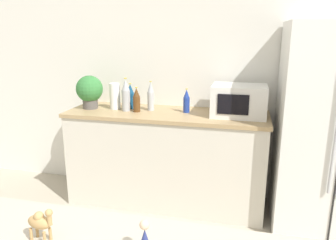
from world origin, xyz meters
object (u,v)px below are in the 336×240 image
at_px(potted_plant, 90,90).
at_px(back_bottle_0, 151,96).
at_px(refrigerator, 330,130).
at_px(back_bottle_3, 137,100).
at_px(camel_figurine, 40,222).
at_px(back_bottle_2, 126,95).
at_px(microwave, 239,101).
at_px(paper_towel_roll, 115,96).
at_px(back_bottle_1, 186,101).
at_px(wise_man_figurine_crimson, 145,239).
at_px(back_bottle_4, 130,97).

bearing_deg(potted_plant, back_bottle_0, 5.59).
bearing_deg(refrigerator, potted_plant, 178.57).
relative_size(back_bottle_3, camel_figurine, 1.75).
height_order(potted_plant, camel_figurine, potted_plant).
height_order(back_bottle_2, camel_figurine, back_bottle_2).
bearing_deg(microwave, back_bottle_0, 178.54).
xyz_separation_m(potted_plant, paper_towel_roll, (0.25, 0.04, -0.05)).
bearing_deg(back_bottle_1, back_bottle_2, -173.29).
xyz_separation_m(microwave, back_bottle_0, (-0.83, 0.02, -0.00)).
distance_m(back_bottle_0, back_bottle_2, 0.24).
distance_m(paper_towel_roll, back_bottle_1, 0.71).
distance_m(refrigerator, back_bottle_2, 1.83).
distance_m(back_bottle_0, wise_man_figurine_crimson, 2.15).
height_order(back_bottle_4, wise_man_figurine_crimson, back_bottle_4).
distance_m(back_bottle_2, wise_man_figurine_crimson, 2.16).
relative_size(back_bottle_0, back_bottle_3, 1.20).
xyz_separation_m(potted_plant, wise_man_figurine_crimson, (1.21, -2.01, -0.12)).
distance_m(potted_plant, back_bottle_0, 0.61).
bearing_deg(back_bottle_4, back_bottle_0, -7.65).
height_order(potted_plant, microwave, potted_plant).
height_order(refrigerator, microwave, refrigerator).
bearing_deg(camel_figurine, back_bottle_4, 101.71).
relative_size(refrigerator, potted_plant, 5.35).
distance_m(back_bottle_0, back_bottle_4, 0.22).
distance_m(back_bottle_0, camel_figurine, 2.10).
distance_m(microwave, back_bottle_2, 1.06).
bearing_deg(microwave, back_bottle_1, 178.31).
relative_size(potted_plant, back_bottle_3, 1.38).
relative_size(back_bottle_0, back_bottle_1, 1.25).
height_order(microwave, back_bottle_2, back_bottle_2).
xyz_separation_m(back_bottle_0, back_bottle_1, (0.35, -0.01, -0.03)).
height_order(paper_towel_roll, back_bottle_1, paper_towel_roll).
distance_m(refrigerator, back_bottle_3, 1.71).
relative_size(back_bottle_3, back_bottle_4, 0.94).
bearing_deg(camel_figurine, back_bottle_0, 96.02).
height_order(refrigerator, paper_towel_roll, refrigerator).
xyz_separation_m(refrigerator, paper_towel_roll, (-1.95, 0.09, 0.18)).
height_order(paper_towel_roll, back_bottle_2, back_bottle_2).
height_order(potted_plant, paper_towel_roll, potted_plant).
xyz_separation_m(back_bottle_0, wise_man_figurine_crimson, (0.60, -2.07, -0.07)).
height_order(back_bottle_4, camel_figurine, back_bottle_4).
bearing_deg(back_bottle_4, back_bottle_1, -3.64).
relative_size(refrigerator, camel_figurine, 12.91).
relative_size(refrigerator, back_bottle_4, 6.91).
bearing_deg(back_bottle_3, back_bottle_1, 9.97).
distance_m(paper_towel_roll, back_bottle_3, 0.25).
bearing_deg(back_bottle_2, back_bottle_0, 18.37).
height_order(paper_towel_roll, microwave, microwave).
distance_m(refrigerator, camel_figurine, 2.41).
bearing_deg(paper_towel_roll, refrigerator, -2.64).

